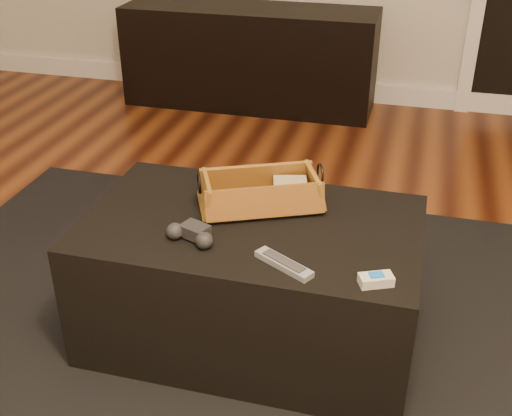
% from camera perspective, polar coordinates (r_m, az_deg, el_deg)
% --- Properties ---
extents(floor, '(5.00, 5.50, 0.01)m').
position_cam_1_polar(floor, '(1.93, -8.31, -17.55)').
color(floor, brown).
rests_on(floor, ground).
extents(baseboard, '(5.00, 0.04, 0.12)m').
position_cam_1_polar(baseboard, '(4.19, 6.08, 10.49)').
color(baseboard, white).
rests_on(baseboard, floor).
extents(media_cabinet, '(1.50, 0.45, 0.59)m').
position_cam_1_polar(media_cabinet, '(4.00, -0.53, 13.27)').
color(media_cabinet, black).
rests_on(media_cabinet, floor).
extents(area_rug, '(2.60, 2.00, 0.01)m').
position_cam_1_polar(area_rug, '(2.11, -0.75, -11.92)').
color(area_rug, black).
rests_on(area_rug, floor).
extents(ottoman, '(1.00, 0.60, 0.42)m').
position_cam_1_polar(ottoman, '(2.01, -0.41, -6.38)').
color(ottoman, black).
rests_on(ottoman, area_rug).
extents(tv_remote, '(0.19, 0.14, 0.02)m').
position_cam_1_polar(tv_remote, '(1.95, -0.07, 0.50)').
color(tv_remote, black).
rests_on(tv_remote, wicker_basket).
extents(cloth_bundle, '(0.12, 0.09, 0.06)m').
position_cam_1_polar(cloth_bundle, '(2.00, 3.03, 1.79)').
color(cloth_bundle, tan).
rests_on(cloth_bundle, wicker_basket).
extents(wicker_basket, '(0.41, 0.33, 0.13)m').
position_cam_1_polar(wicker_basket, '(1.96, 0.40, 1.26)').
color(wicker_basket, '#A26424').
rests_on(wicker_basket, ottoman).
extents(game_controller, '(0.16, 0.11, 0.05)m').
position_cam_1_polar(game_controller, '(1.80, -5.73, -2.31)').
color(game_controller, black).
rests_on(game_controller, ottoman).
extents(silver_remote, '(0.17, 0.12, 0.02)m').
position_cam_1_polar(silver_remote, '(1.70, 2.49, -4.97)').
color(silver_remote, '#929599').
rests_on(silver_remote, ottoman).
extents(cream_gadget, '(0.10, 0.07, 0.03)m').
position_cam_1_polar(cream_gadget, '(1.66, 10.62, -6.28)').
color(cream_gadget, beige).
rests_on(cream_gadget, ottoman).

